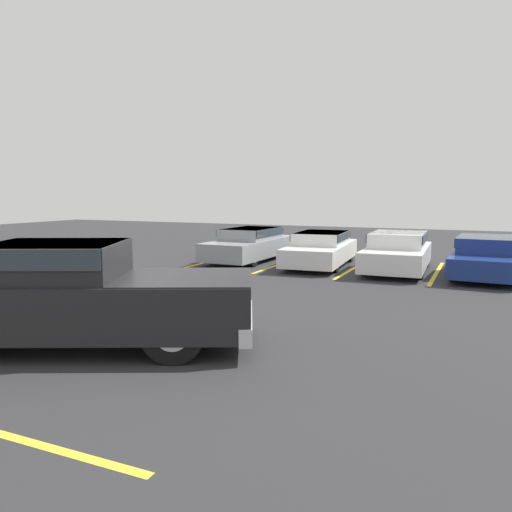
# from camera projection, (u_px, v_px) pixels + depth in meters

# --- Properties ---
(ground_plane) EXTENTS (60.00, 60.00, 0.00)m
(ground_plane) POSITION_uv_depth(u_px,v_px,m) (122.00, 337.00, 8.72)
(ground_plane) COLOR #2D2D30
(stall_stripe_a) EXTENTS (0.12, 5.11, 0.01)m
(stall_stripe_a) POSITION_uv_depth(u_px,v_px,m) (218.00, 259.00, 18.95)
(stall_stripe_a) COLOR yellow
(stall_stripe_a) RESTS_ON ground_plane
(stall_stripe_b) EXTENTS (0.12, 5.11, 0.01)m
(stall_stripe_b) POSITION_uv_depth(u_px,v_px,m) (282.00, 263.00, 17.88)
(stall_stripe_b) COLOR yellow
(stall_stripe_b) RESTS_ON ground_plane
(stall_stripe_c) EXTENTS (0.12, 5.11, 0.01)m
(stall_stripe_c) POSITION_uv_depth(u_px,v_px,m) (354.00, 268.00, 16.81)
(stall_stripe_c) COLOR yellow
(stall_stripe_c) RESTS_ON ground_plane
(stall_stripe_d) EXTENTS (0.12, 5.11, 0.01)m
(stall_stripe_d) POSITION_uv_depth(u_px,v_px,m) (437.00, 273.00, 15.74)
(stall_stripe_d) COLOR yellow
(stall_stripe_d) RESTS_ON ground_plane
(pickup_truck) EXTENTS (6.06, 4.26, 1.71)m
(pickup_truck) POSITION_uv_depth(u_px,v_px,m) (76.00, 295.00, 8.08)
(pickup_truck) COLOR black
(pickup_truck) RESTS_ON ground_plane
(parked_sedan_a) EXTENTS (1.84, 4.81, 1.21)m
(parked_sedan_a) POSITION_uv_depth(u_px,v_px,m) (250.00, 243.00, 18.59)
(parked_sedan_a) COLOR gray
(parked_sedan_a) RESTS_ON ground_plane
(parked_sedan_b) EXTENTS (2.09, 4.73, 1.17)m
(parked_sedan_b) POSITION_uv_depth(u_px,v_px,m) (321.00, 248.00, 17.27)
(parked_sedan_b) COLOR silver
(parked_sedan_b) RESTS_ON ground_plane
(parked_sedan_c) EXTENTS (1.99, 4.51, 1.25)m
(parked_sedan_c) POSITION_uv_depth(u_px,v_px,m) (397.00, 251.00, 16.04)
(parked_sedan_c) COLOR silver
(parked_sedan_c) RESTS_ON ground_plane
(parked_sedan_d) EXTENTS (2.08, 4.61, 1.21)m
(parked_sedan_d) POSITION_uv_depth(u_px,v_px,m) (488.00, 255.00, 14.99)
(parked_sedan_d) COLOR navy
(parked_sedan_d) RESTS_ON ground_plane
(wheel_stop_curb) EXTENTS (1.65, 0.20, 0.14)m
(wheel_stop_curb) POSITION_uv_depth(u_px,v_px,m) (405.00, 257.00, 19.15)
(wheel_stop_curb) COLOR #B7B2A8
(wheel_stop_curb) RESTS_ON ground_plane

